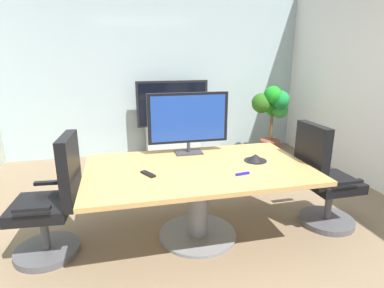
{
  "coord_description": "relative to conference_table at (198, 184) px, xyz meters",
  "views": [
    {
      "loc": [
        -0.68,
        -2.52,
        1.74
      ],
      "look_at": [
        0.01,
        0.38,
        0.88
      ],
      "focal_mm": 29.3,
      "sensor_mm": 36.0,
      "label": 1
    }
  ],
  "objects": [
    {
      "name": "conference_table",
      "position": [
        0.0,
        0.0,
        0.0
      ],
      "size": [
        2.06,
        1.21,
        0.73
      ],
      "color": "#B2894C",
      "rests_on": "ground"
    },
    {
      "name": "wall_back_glass_partition",
      "position": [
        -0.01,
        2.88,
        0.91
      ],
      "size": [
        5.21,
        0.1,
        2.92
      ],
      "primitive_type": "cube",
      "color": "#9EB2B7",
      "rests_on": "ground"
    },
    {
      "name": "conference_phone",
      "position": [
        0.59,
        0.03,
        0.2
      ],
      "size": [
        0.22,
        0.22,
        0.07
      ],
      "color": "black",
      "rests_on": "conference_table"
    },
    {
      "name": "potted_plant",
      "position": [
        1.81,
        2.11,
        0.23
      ],
      "size": [
        0.67,
        0.54,
        1.24
      ],
      "color": "brown",
      "rests_on": "ground"
    },
    {
      "name": "ground_plane",
      "position": [
        -0.01,
        -0.13,
        -0.55
      ],
      "size": [
        7.02,
        7.02,
        0.0
      ],
      "primitive_type": "plane",
      "color": "#7A664C"
    },
    {
      "name": "office_chair_right",
      "position": [
        1.3,
        -0.08,
        -0.1
      ],
      "size": [
        0.6,
        0.58,
        1.09
      ],
      "rotation": [
        0.0,
        0.0,
        1.59
      ],
      "color": "#4C4C51",
      "rests_on": "ground"
    },
    {
      "name": "remote_control",
      "position": [
        -0.47,
        -0.1,
        0.18
      ],
      "size": [
        0.12,
        0.17,
        0.02
      ],
      "primitive_type": "cube",
      "rotation": [
        0.0,
        0.0,
        0.49
      ],
      "color": "black",
      "rests_on": "conference_table"
    },
    {
      "name": "office_chair_left",
      "position": [
        -1.3,
        0.02,
        -0.1
      ],
      "size": [
        0.61,
        0.59,
        1.09
      ],
      "rotation": [
        0.0,
        0.0,
        -1.65
      ],
      "color": "#4C4C51",
      "rests_on": "ground"
    },
    {
      "name": "wall_display_unit",
      "position": [
        0.2,
        2.53,
        -0.11
      ],
      "size": [
        1.2,
        0.36,
        1.31
      ],
      "color": "#B7BABC",
      "rests_on": "ground"
    },
    {
      "name": "tv_monitor",
      "position": [
        0.0,
        0.43,
        0.53
      ],
      "size": [
        0.84,
        0.18,
        0.64
      ],
      "color": "#333338",
      "rests_on": "conference_table"
    },
    {
      "name": "whiteboard_marker",
      "position": [
        0.32,
        -0.28,
        0.18
      ],
      "size": [
        0.13,
        0.04,
        0.02
      ],
      "primitive_type": "cube",
      "rotation": [
        0.0,
        0.0,
        0.15
      ],
      "color": "#1919A5",
      "rests_on": "conference_table"
    }
  ]
}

